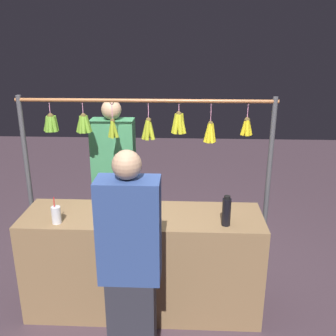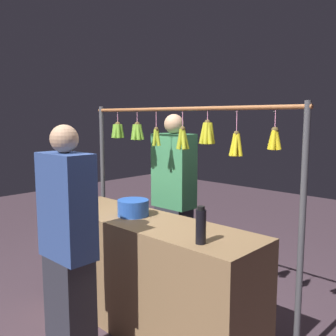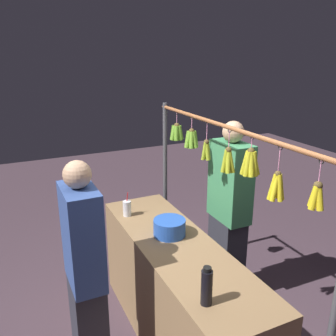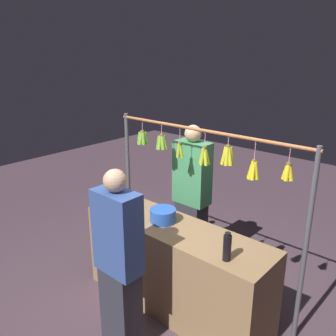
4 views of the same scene
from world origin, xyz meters
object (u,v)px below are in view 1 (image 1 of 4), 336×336
Objects in this scene: water_bottle at (226,211)px; drink_cup at (56,215)px; customer_person at (130,273)px; blue_bucket at (122,206)px; vendor_person at (115,187)px.

water_bottle is 1.15× the size of drink_cup.
water_bottle reaches higher than drink_cup.
water_bottle is 0.90m from customer_person.
blue_bucket is 0.15× the size of vendor_person.
water_bottle is at bearing -178.94° from drink_cup.
blue_bucket is 0.52m from drink_cup.
water_bottle is 0.96× the size of blue_bucket.
customer_person is (0.67, 0.56, -0.20)m from water_bottle.
water_bottle is 0.14× the size of vendor_person.
vendor_person reaches higher than customer_person.
vendor_person is 1.04× the size of customer_person.
drink_cup reaches higher than blue_bucket.
blue_bucket is at bearing -158.92° from drink_cup.
blue_bucket is (0.84, -0.16, -0.05)m from water_bottle.
drink_cup is at bearing -39.22° from customer_person.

